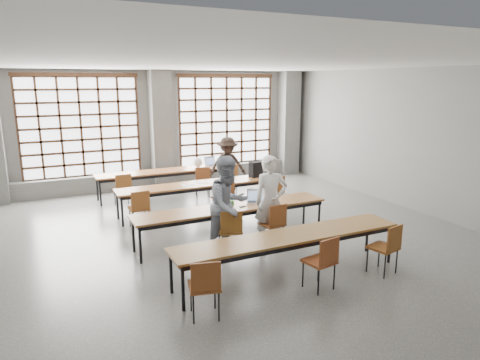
% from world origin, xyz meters
% --- Properties ---
extents(floor, '(11.00, 11.00, 0.00)m').
position_xyz_m(floor, '(0.00, 0.00, 0.00)').
color(floor, '#4F4F4C').
rests_on(floor, ground).
extents(ceiling, '(11.00, 11.00, 0.00)m').
position_xyz_m(ceiling, '(0.00, 0.00, 3.50)').
color(ceiling, silver).
rests_on(ceiling, floor).
extents(wall_back, '(10.00, 0.00, 10.00)m').
position_xyz_m(wall_back, '(0.00, 5.50, 1.75)').
color(wall_back, slate).
rests_on(wall_back, floor).
extents(wall_right, '(0.00, 11.00, 11.00)m').
position_xyz_m(wall_right, '(5.00, 0.00, 1.75)').
color(wall_right, slate).
rests_on(wall_right, floor).
extents(column_mid, '(0.60, 0.55, 3.50)m').
position_xyz_m(column_mid, '(0.00, 5.22, 1.75)').
color(column_mid, '#525250').
rests_on(column_mid, floor).
extents(column_right, '(0.60, 0.55, 3.50)m').
position_xyz_m(column_right, '(4.50, 5.22, 1.75)').
color(column_right, '#525250').
rests_on(column_right, floor).
extents(window_left, '(3.32, 0.12, 3.00)m').
position_xyz_m(window_left, '(-2.25, 5.42, 1.90)').
color(window_left, white).
rests_on(window_left, wall_back).
extents(window_right, '(3.32, 0.12, 3.00)m').
position_xyz_m(window_right, '(2.25, 5.42, 1.90)').
color(window_right, white).
rests_on(window_right, wall_back).
extents(sill_ledge, '(9.80, 0.35, 0.50)m').
position_xyz_m(sill_ledge, '(0.00, 5.30, 0.25)').
color(sill_ledge, '#525250').
rests_on(sill_ledge, floor).
extents(desk_row_a, '(4.00, 0.70, 0.73)m').
position_xyz_m(desk_row_a, '(-0.14, 4.08, 0.66)').
color(desk_row_a, brown).
rests_on(desk_row_a, floor).
extents(desk_row_b, '(4.00, 0.70, 0.73)m').
position_xyz_m(desk_row_b, '(0.07, 2.19, 0.66)').
color(desk_row_b, brown).
rests_on(desk_row_b, floor).
extents(desk_row_c, '(4.00, 0.70, 0.73)m').
position_xyz_m(desk_row_c, '(-0.02, 0.03, 0.66)').
color(desk_row_c, brown).
rests_on(desk_row_c, floor).
extents(desk_row_d, '(4.00, 0.70, 0.73)m').
position_xyz_m(desk_row_d, '(0.16, -1.85, 0.66)').
color(desk_row_d, brown).
rests_on(desk_row_d, floor).
extents(chair_back_left, '(0.43, 0.44, 0.88)m').
position_xyz_m(chair_back_left, '(-1.54, 3.45, 0.54)').
color(chair_back_left, brown).
rests_on(chair_back_left, floor).
extents(chair_back_mid, '(0.52, 0.52, 0.88)m').
position_xyz_m(chair_back_mid, '(0.64, 3.45, 0.54)').
color(chair_back_mid, maroon).
rests_on(chair_back_mid, floor).
extents(chair_back_right, '(0.48, 0.48, 0.88)m').
position_xyz_m(chair_back_right, '(1.47, 3.45, 0.54)').
color(chair_back_right, maroon).
rests_on(chair_back_right, floor).
extents(chair_mid_left, '(0.42, 0.43, 0.88)m').
position_xyz_m(chair_mid_left, '(-1.53, 1.56, 0.54)').
color(chair_mid_left, brown).
rests_on(chair_mid_left, floor).
extents(chair_mid_centre, '(0.48, 0.48, 0.88)m').
position_xyz_m(chair_mid_centre, '(0.48, 1.56, 0.54)').
color(chair_mid_centre, brown).
rests_on(chair_mid_centre, floor).
extents(chair_mid_right, '(0.43, 0.44, 0.88)m').
position_xyz_m(chair_mid_right, '(1.86, 1.56, 0.54)').
color(chair_mid_right, brown).
rests_on(chair_mid_right, floor).
extents(chair_front_left, '(0.51, 0.51, 0.88)m').
position_xyz_m(chair_front_left, '(-0.34, -0.60, 0.54)').
color(chair_front_left, brown).
rests_on(chair_front_left, floor).
extents(chair_front_right, '(0.47, 0.47, 0.88)m').
position_xyz_m(chair_front_right, '(0.59, -0.60, 0.54)').
color(chair_front_right, brown).
rests_on(chair_front_right, floor).
extents(chair_near_left, '(0.51, 0.51, 0.88)m').
position_xyz_m(chair_near_left, '(-1.56, -2.47, 0.54)').
color(chair_near_left, brown).
rests_on(chair_near_left, floor).
extents(chair_near_mid, '(0.48, 0.49, 0.88)m').
position_xyz_m(chair_near_mid, '(0.37, -2.47, 0.54)').
color(chair_near_mid, brown).
rests_on(chair_near_mid, floor).
extents(chair_near_right, '(0.50, 0.51, 0.88)m').
position_xyz_m(chair_near_right, '(1.67, -2.47, 0.54)').
color(chair_near_right, brown).
rests_on(chair_near_right, floor).
extents(student_male, '(0.73, 0.56, 1.80)m').
position_xyz_m(student_male, '(0.58, -0.47, 0.90)').
color(student_male, silver).
rests_on(student_male, floor).
extents(student_female, '(1.08, 0.96, 1.86)m').
position_xyz_m(student_female, '(-0.32, -0.47, 0.93)').
color(student_female, '#18284A').
rests_on(student_female, floor).
extents(student_back, '(1.16, 0.83, 1.63)m').
position_xyz_m(student_back, '(1.46, 3.58, 0.81)').
color(student_back, black).
rests_on(student_back, floor).
extents(laptop_front, '(0.46, 0.44, 0.26)m').
position_xyz_m(laptop_front, '(0.56, 0.13, 0.79)').
color(laptop_front, '#ADAEB2').
rests_on(laptop_front, desk_row_c).
extents(laptop_back, '(0.42, 0.37, 0.26)m').
position_xyz_m(laptop_back, '(1.20, 4.19, 0.79)').
color(laptop_back, '#B3B3B8').
rests_on(laptop_back, desk_row_a).
extents(mouse, '(0.11, 0.09, 0.04)m').
position_xyz_m(mouse, '(0.93, 0.01, 0.75)').
color(mouse, white).
rests_on(mouse, desk_row_c).
extents(green_box, '(0.27, 0.18, 0.09)m').
position_xyz_m(green_box, '(-0.07, 0.11, 0.78)').
color(green_box, '#327E29').
rests_on(green_box, desk_row_c).
extents(phone, '(0.14, 0.08, 0.01)m').
position_xyz_m(phone, '(0.16, -0.07, 0.74)').
color(phone, black).
rests_on(phone, desk_row_c).
extents(paper_sheet_b, '(0.32, 0.24, 0.00)m').
position_xyz_m(paper_sheet_b, '(-0.23, 2.14, 0.73)').
color(paper_sheet_b, silver).
rests_on(paper_sheet_b, desk_row_b).
extents(paper_sheet_c, '(0.33, 0.26, 0.00)m').
position_xyz_m(paper_sheet_c, '(0.17, 2.19, 0.73)').
color(paper_sheet_c, white).
rests_on(paper_sheet_c, desk_row_b).
extents(backpack, '(0.35, 0.25, 0.40)m').
position_xyz_m(backpack, '(1.67, 2.24, 0.93)').
color(backpack, black).
rests_on(backpack, desk_row_b).
extents(plastic_bag, '(0.29, 0.25, 0.29)m').
position_xyz_m(plastic_bag, '(0.76, 4.13, 0.87)').
color(plastic_bag, white).
rests_on(plastic_bag, desk_row_a).
extents(red_pouch, '(0.22, 0.15, 0.06)m').
position_xyz_m(red_pouch, '(-1.54, -2.40, 0.50)').
color(red_pouch, '#A31F14').
rests_on(red_pouch, chair_near_left).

